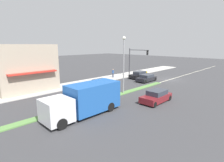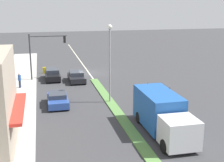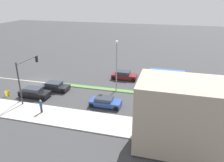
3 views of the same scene
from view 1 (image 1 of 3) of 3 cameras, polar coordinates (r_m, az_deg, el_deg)
The scene contains 14 objects.
ground_plane at distance 20.34m, azimuth -5.27°, elevation -6.71°, with size 160.00×160.00×0.00m, color #38383A.
sidewalk_right at distance 27.35m, azimuth -18.40°, elevation -2.31°, with size 4.00×73.00×0.12m, color #B2AFA8.
median_strip at distance 16.46m, azimuth -30.57°, elevation -12.78°, with size 0.90×46.00×0.10m, color #568442.
lane_marking_center at distance 34.41m, azimuth 18.23°, elevation 0.42°, with size 0.16×60.00×0.01m, color beige.
building_corner_store at distance 27.21m, azimuth -26.58°, elevation 3.94°, with size 5.87×7.57×6.37m.
traffic_signal_main at distance 34.87m, azimuth 7.59°, elevation 7.52°, with size 4.59×0.34×5.60m.
street_lamp at distance 22.75m, azimuth 3.86°, elevation 7.58°, with size 0.44×0.44×7.37m.
pedestrian at distance 34.23m, azimuth 0.32°, elevation 2.63°, with size 0.34×0.34×1.65m.
warning_aframe_sign at distance 38.08m, azimuth 10.95°, elevation 2.50°, with size 0.45×0.53×0.84m.
delivery_truck at distance 16.44m, azimuth -8.57°, elevation -5.95°, with size 2.44×7.50×2.87m.
coupe_blue at distance 26.99m, azimuth -4.06°, elevation -0.76°, with size 1.88×3.96×1.20m.
suv_black at distance 34.49m, azimuth 8.81°, elevation 2.00°, with size 1.78×4.27×1.35m.
sedan_maroon at distance 20.56m, azimuth 14.22°, elevation -4.91°, with size 1.87×4.12×1.38m.
sedan_dark at distance 31.62m, azimuth 11.18°, elevation 0.94°, with size 1.88×4.01×1.25m.
Camera 1 is at (-14.79, 30.39, 6.44)m, focal length 28.00 mm.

